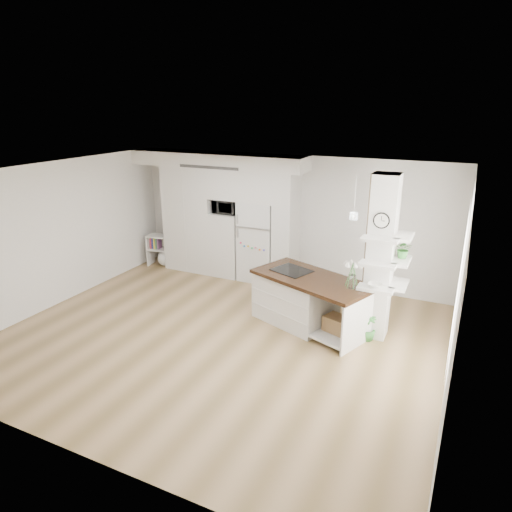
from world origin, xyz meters
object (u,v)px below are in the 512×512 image
Objects in this scene: kitchen_island at (301,298)px; floor_plant_a at (370,310)px; refrigerator at (259,241)px; bookshelf at (163,252)px.

floor_plant_a is (1.11, 0.54, -0.25)m from kitchen_island.
refrigerator is 3.80× the size of floor_plant_a.
bookshelf reaches higher than floor_plant_a.
kitchen_island is at bearing -45.95° from refrigerator.
bookshelf is at bearing -175.81° from refrigerator.
kitchen_island is 1.26m from floor_plant_a.
refrigerator is at bearing -4.95° from bookshelf.
refrigerator is at bearing 154.81° from kitchen_island.
refrigerator is 2.51m from bookshelf.
refrigerator reaches higher than kitchen_island.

